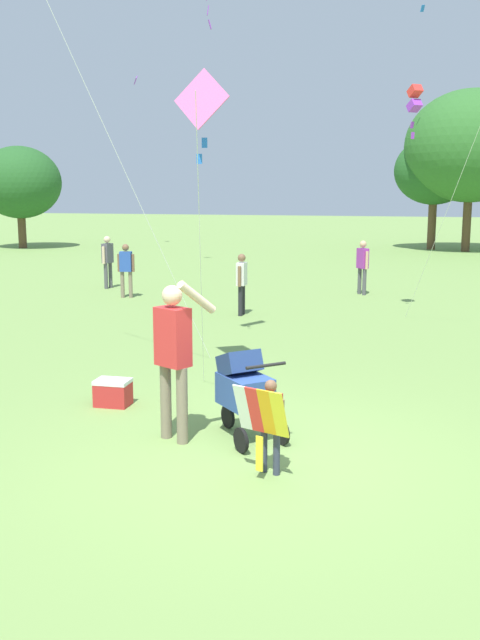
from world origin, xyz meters
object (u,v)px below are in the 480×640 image
at_px(kite_adult_black, 201,108).
at_px(person_sitting_far, 363,263).
at_px(person_couple_left, 242,279).
at_px(kite_green_novelty, 415,101).
at_px(person_adult_flyer, 173,348).
at_px(child_with_butterfly_kite, 268,418).
at_px(stroller, 244,387).
at_px(person_kid_running, 126,266).
at_px(cooler_box, 113,392).
at_px(person_red_shirt, 108,258).

relative_size(kite_adult_black, person_sitting_far, 3.15).
relative_size(person_sitting_far, person_couple_left, 1.04).
xyz_separation_m(kite_green_novelty, person_sitting_far, (-1.15, 3.13, -3.73)).
distance_m(person_adult_flyer, kite_green_novelty, 9.60).
xyz_separation_m(child_with_butterfly_kite, kite_adult_black, (-1.56, 3.20, 3.31)).
bearing_deg(person_adult_flyer, stroller, 18.34).
bearing_deg(kite_green_novelty, person_couple_left, -171.03).
distance_m(person_kid_running, cooler_box, 9.35).
distance_m(kite_green_novelty, person_sitting_far, 5.00).
relative_size(child_with_butterfly_kite, kite_green_novelty, 0.20).
bearing_deg(person_red_shirt, kite_green_novelty, -18.68).
xyz_separation_m(person_adult_flyer, kite_green_novelty, (2.55, 8.57, 3.49)).
height_order(person_sitting_far, person_couple_left, person_sitting_far).
bearing_deg(person_sitting_far, kite_adult_black, -100.63).
bearing_deg(person_couple_left, person_kid_running, 152.08).
relative_size(child_with_butterfly_kite, person_couple_left, 0.71).
bearing_deg(kite_adult_black, stroller, -63.58).
xyz_separation_m(child_with_butterfly_kite, person_couple_left, (-2.24, 8.76, 0.21)).
height_order(kite_green_novelty, person_kid_running, kite_green_novelty).
height_order(stroller, person_red_shirt, person_red_shirt).
height_order(person_couple_left, person_kid_running, person_kid_running).
relative_size(kite_green_novelty, cooler_box, 10.92).
bearing_deg(person_kid_running, child_with_butterfly_kite, -61.82).
bearing_deg(kite_green_novelty, child_with_butterfly_kite, -98.12).
distance_m(child_with_butterfly_kite, person_sitting_far, 12.45).
bearing_deg(person_red_shirt, cooler_box, -66.84).
bearing_deg(child_with_butterfly_kite, kite_adult_black, 116.03).
bearing_deg(kite_green_novelty, person_kid_running, 169.85).
xyz_separation_m(child_with_butterfly_kite, stroller, (-0.47, 1.00, 0.01)).
distance_m(person_adult_flyer, person_sitting_far, 11.78).
xyz_separation_m(person_adult_flyer, stroller, (0.75, 0.25, -0.47)).
distance_m(stroller, cooler_box, 2.16).
xyz_separation_m(child_with_butterfly_kite, person_kid_running, (-5.67, 10.57, 0.22)).
height_order(kite_green_novelty, cooler_box, kite_green_novelty).
height_order(child_with_butterfly_kite, person_red_shirt, person_red_shirt).
bearing_deg(cooler_box, child_with_butterfly_kite, -37.11).
relative_size(person_sitting_far, person_kid_running, 1.03).
bearing_deg(stroller, kite_adult_black, 116.42).
bearing_deg(stroller, person_red_shirt, 119.75).
xyz_separation_m(person_couple_left, cooler_box, (-0.18, -6.93, -0.63)).
xyz_separation_m(person_sitting_far, person_couple_left, (-2.41, -3.69, -0.03)).
bearing_deg(stroller, kite_green_novelty, 77.81).
distance_m(stroller, person_kid_running, 10.90).
height_order(kite_adult_black, person_sitting_far, kite_adult_black).
height_order(stroller, person_sitting_far, person_sitting_far).
bearing_deg(person_adult_flyer, person_red_shirt, 116.23).
bearing_deg(kite_green_novelty, kite_adult_black, -115.27).
bearing_deg(person_adult_flyer, child_with_butterfly_kite, -31.53).
xyz_separation_m(person_adult_flyer, person_couple_left, (-1.02, 8.01, -0.27)).
bearing_deg(person_adult_flyer, kite_green_novelty, 73.44).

